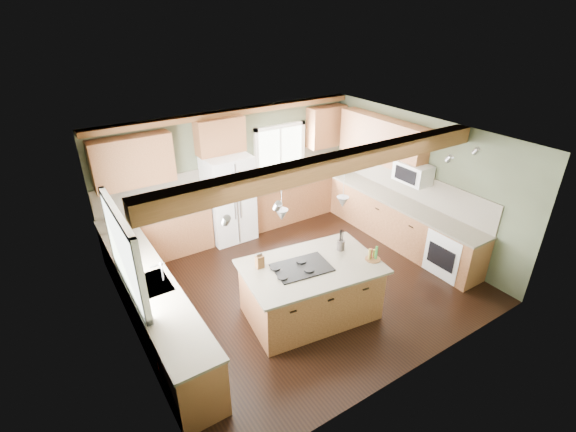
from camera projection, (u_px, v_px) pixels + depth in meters
floor at (299, 281)px, 7.46m from camera, size 5.60×5.60×0.00m
ceiling at (301, 140)px, 6.27m from camera, size 5.60×5.60×0.00m
wall_back at (233, 171)px, 8.73m from camera, size 5.60×0.00×5.60m
wall_left at (125, 270)px, 5.51m from camera, size 0.00×5.00×5.00m
wall_right at (417, 182)px, 8.21m from camera, size 0.00×5.00×5.00m
ceiling_beam at (334, 164)px, 5.73m from camera, size 5.55×0.26×0.26m
soffit_trim at (231, 113)px, 8.09m from camera, size 5.55×0.20×0.10m
backsplash_back at (233, 175)px, 8.76m from camera, size 5.58×0.03×0.58m
backsplash_right at (414, 185)px, 8.28m from camera, size 0.03×3.70×0.58m
base_cab_back_left at (158, 236)px, 8.03m from camera, size 2.02×0.60×0.88m
counter_back_left at (155, 215)px, 7.82m from camera, size 2.06×0.64×0.04m
base_cab_back_right at (299, 197)px, 9.62m from camera, size 2.62×0.60×0.88m
counter_back_right at (299, 179)px, 9.41m from camera, size 2.66×0.64×0.04m
base_cab_left at (156, 311)px, 6.08m from camera, size 0.60×3.70×0.88m
counter_left at (151, 285)px, 5.87m from camera, size 0.64×3.74×0.04m
base_cab_right at (399, 223)px, 8.50m from camera, size 0.60×3.70×0.88m
counter_right at (402, 203)px, 8.29m from camera, size 0.64×3.74×0.04m
upper_cab_back_left at (133, 162)px, 7.34m from camera, size 1.40×0.35×0.90m
upper_cab_over_fridge at (220, 136)px, 8.06m from camera, size 0.96×0.35×0.70m
upper_cab_right at (382, 140)px, 8.50m from camera, size 0.35×2.20×0.90m
upper_cab_back_corner at (326, 127)px, 9.41m from camera, size 0.90×0.35×0.90m
window_left at (122, 252)px, 5.44m from camera, size 0.04×1.60×1.05m
window_back at (280, 150)px, 9.15m from camera, size 1.10×0.04×1.00m
sink at (151, 285)px, 5.87m from camera, size 0.50×0.65×0.03m
faucet at (162, 272)px, 5.89m from camera, size 0.02×0.02×0.28m
dishwasher at (189, 369)px, 5.12m from camera, size 0.60×0.60×0.84m
oven at (452, 252)px, 7.53m from camera, size 0.60×0.72×0.84m
microwave at (413, 173)px, 7.95m from camera, size 0.40×0.70×0.38m
pendant_left at (282, 215)px, 5.66m from camera, size 0.18×0.18×0.16m
pendant_right at (343, 202)px, 6.02m from camera, size 0.18×0.18×0.16m
refrigerator at (229, 198)px, 8.48m from camera, size 0.90×0.74×1.80m
island at (311, 291)px, 6.50m from camera, size 2.08×1.43×0.88m
island_top at (311, 266)px, 6.29m from camera, size 2.22×1.58×0.04m
cooktop at (302, 267)px, 6.21m from camera, size 0.91×0.67×0.02m
knife_block at (260, 262)px, 6.18m from camera, size 0.12×0.09×0.20m
utensil_crock at (341, 245)px, 6.64m from camera, size 0.15×0.15×0.16m
bottle_tray at (373, 254)px, 6.37m from camera, size 0.25×0.25×0.22m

